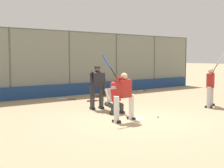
{
  "coord_description": "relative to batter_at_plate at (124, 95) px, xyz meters",
  "views": [
    {
      "loc": [
        6.51,
        7.18,
        1.93
      ],
      "look_at": [
        0.14,
        -1.0,
        1.05
      ],
      "focal_mm": 50.0,
      "sensor_mm": 36.0,
      "label": 1
    }
  ],
  "objects": [
    {
      "name": "ground_plane",
      "position": [
        -0.49,
        -0.02,
        -0.8
      ],
      "size": [
        160.0,
        160.0,
        0.0
      ],
      "primitive_type": "plane",
      "color": "tan"
    },
    {
      "name": "umpire_home",
      "position": [
        -0.65,
        -2.3,
        0.06
      ],
      "size": [
        0.65,
        0.45,
        1.61
      ],
      "rotation": [
        0.0,
        0.0,
        -0.14
      ],
      "color": "#333333",
      "rests_on": "ground_plane"
    },
    {
      "name": "backstop_fence",
      "position": [
        -0.49,
        -6.7,
        0.93
      ],
      "size": [
        21.51,
        0.08,
        3.29
      ],
      "color": "#515651",
      "rests_on": "ground_plane"
    },
    {
      "name": "batter_at_plate",
      "position": [
        0.0,
        0.0,
        0.0
      ],
      "size": [
        1.01,
        0.57,
        2.03
      ],
      "rotation": [
        0.0,
        0.0,
        0.12
      ],
      "color": "silver",
      "rests_on": "ground_plane"
    },
    {
      "name": "catcher_behind_plate",
      "position": [
        -0.61,
        -1.2,
        -0.23
      ],
      "size": [
        0.58,
        0.68,
        1.11
      ],
      "rotation": [
        0.0,
        0.0,
        -0.0
      ],
      "color": "#333333",
      "rests_on": "ground_plane"
    },
    {
      "name": "batter_on_deck",
      "position": [
        -4.51,
        -0.07,
        0.03
      ],
      "size": [
        1.13,
        0.61,
        2.13
      ],
      "rotation": [
        0.0,
        0.0,
        3.62
      ],
      "color": "#B7B7BC",
      "rests_on": "ground_plane"
    },
    {
      "name": "spare_bat_third_base_side",
      "position": [
        -1.71,
        -4.11,
        -0.77
      ],
      "size": [
        0.8,
        0.26,
        0.07
      ],
      "rotation": [
        0.0,
        0.0,
        6.02
      ],
      "color": "black",
      "rests_on": "ground_plane"
    },
    {
      "name": "bleachers_beyond",
      "position": [
        -0.48,
        -9.56,
        -0.21
      ],
      "size": [
        15.0,
        3.05,
        1.8
      ],
      "color": "slate",
      "rests_on": "ground_plane"
    },
    {
      "name": "home_plate_marker",
      "position": [
        -0.49,
        -0.02,
        -0.8
      ],
      "size": [
        0.43,
        0.43,
        0.01
      ],
      "primitive_type": "cube",
      "color": "white",
      "rests_on": "ground_plane"
    },
    {
      "name": "fielding_glove_on_dirt",
      "position": [
        -2.78,
        -5.31,
        -0.75
      ],
      "size": [
        0.29,
        0.22,
        0.1
      ],
      "color": "brown",
      "rests_on": "ground_plane"
    },
    {
      "name": "padding_wall",
      "position": [
        -0.49,
        -6.6,
        -0.51
      ],
      "size": [
        21.0,
        0.18,
        0.59
      ],
      "primitive_type": "cube",
      "color": "navy",
      "rests_on": "ground_plane"
    },
    {
      "name": "spare_bat_by_padding",
      "position": [
        -0.96,
        -5.4,
        -0.77
      ],
      "size": [
        0.66,
        0.55,
        0.07
      ],
      "rotation": [
        0.0,
        0.0,
        5.6
      ],
      "color": "black",
      "rests_on": "ground_plane"
    },
    {
      "name": "baseball_loose",
      "position": [
        -1.21,
        0.27,
        -0.76
      ],
      "size": [
        0.07,
        0.07,
        0.07
      ],
      "primitive_type": "sphere",
      "color": "white",
      "rests_on": "ground_plane"
    },
    {
      "name": "spare_bat_near_backstop",
      "position": [
        -6.17,
        -5.82,
        -0.77
      ],
      "size": [
        0.89,
        0.24,
        0.07
      ],
      "rotation": [
        0.0,
        0.0,
        0.22
      ],
      "color": "black",
      "rests_on": "ground_plane"
    }
  ]
}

